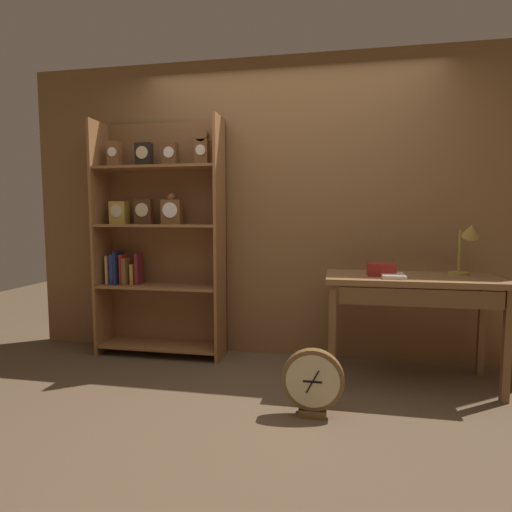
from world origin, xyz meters
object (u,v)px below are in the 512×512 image
toolbox_small (381,270)px  open_repair_manual (393,276)px  bookshelf (158,237)px  round_clock_large (313,382)px  workbench (412,291)px  desk_lamp (468,241)px

toolbox_small → open_repair_manual: bearing=-44.1°
bookshelf → round_clock_large: (1.43, -0.96, -0.84)m
open_repair_manual → round_clock_large: bearing=-133.6°
round_clock_large → bookshelf: bearing=146.1°
bookshelf → workbench: size_ratio=1.67×
open_repair_manual → round_clock_large: open_repair_manual is taller
workbench → bookshelf: bearing=171.6°
workbench → round_clock_large: 1.06m
bookshelf → round_clock_large: size_ratio=4.87×
desk_lamp → round_clock_large: 1.57m
desk_lamp → round_clock_large: desk_lamp is taller
open_repair_manual → round_clock_large: size_ratio=0.52×
workbench → desk_lamp: desk_lamp is taller
bookshelf → open_repair_manual: size_ratio=9.42×
workbench → round_clock_large: bearing=-136.5°
bookshelf → open_repair_manual: (1.96, -0.39, -0.24)m
bookshelf → open_repair_manual: bookshelf is taller
bookshelf → round_clock_large: bearing=-33.9°
workbench → toolbox_small: size_ratio=6.24×
bookshelf → toolbox_small: (1.88, -0.32, -0.21)m
desk_lamp → toolbox_small: desk_lamp is taller
workbench → open_repair_manual: (-0.15, -0.08, 0.12)m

